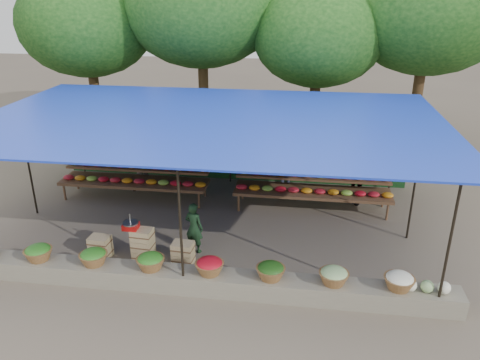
# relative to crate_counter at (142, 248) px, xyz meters

# --- Properties ---
(ground) EXTENTS (60.00, 60.00, 0.00)m
(ground) POSITION_rel_crate_counter_xyz_m (1.21, 1.86, -0.31)
(ground) COLOR brown
(ground) RESTS_ON ground
(stone_curb) EXTENTS (10.60, 0.55, 0.40)m
(stone_curb) POSITION_rel_crate_counter_xyz_m (1.21, -0.89, -0.11)
(stone_curb) COLOR #736D5C
(stone_curb) RESTS_ON ground
(stall_canopy) EXTENTS (10.80, 6.60, 2.82)m
(stall_canopy) POSITION_rel_crate_counter_xyz_m (1.21, 1.93, 2.36)
(stall_canopy) COLOR black
(stall_canopy) RESTS_ON ground
(produce_baskets) EXTENTS (8.98, 0.58, 0.34)m
(produce_baskets) POSITION_rel_crate_counter_xyz_m (1.11, -0.89, 0.25)
(produce_baskets) COLOR brown
(produce_baskets) RESTS_ON stone_curb
(netting_backdrop) EXTENTS (10.60, 0.06, 2.50)m
(netting_backdrop) POSITION_rel_crate_counter_xyz_m (1.21, 5.01, 0.94)
(netting_backdrop) COLOR #1B4C1C
(netting_backdrop) RESTS_ON ground
(tree_row) EXTENTS (16.51, 5.50, 7.12)m
(tree_row) POSITION_rel_crate_counter_xyz_m (1.71, 7.94, 4.39)
(tree_row) COLOR #3D2916
(tree_row) RESTS_ON ground
(fruit_table_left) EXTENTS (4.21, 0.95, 0.93)m
(fruit_table_left) POSITION_rel_crate_counter_xyz_m (-1.28, 3.21, 0.30)
(fruit_table_left) COLOR #4B3A1E
(fruit_table_left) RESTS_ON ground
(fruit_table_right) EXTENTS (4.21, 0.95, 0.93)m
(fruit_table_right) POSITION_rel_crate_counter_xyz_m (3.72, 3.21, 0.30)
(fruit_table_right) COLOR #4B3A1E
(fruit_table_right) RESTS_ON ground
(crate_counter) EXTENTS (2.37, 0.37, 0.77)m
(crate_counter) POSITION_rel_crate_counter_xyz_m (0.00, 0.00, 0.00)
(crate_counter) COLOR #9F8F5B
(crate_counter) RESTS_ON ground
(weighing_scale) EXTENTS (0.34, 0.34, 0.36)m
(weighing_scale) POSITION_rel_crate_counter_xyz_m (-0.21, 0.00, 0.55)
(weighing_scale) COLOR red
(weighing_scale) RESTS_ON crate_counter
(vendor_seated) EXTENTS (0.51, 0.41, 1.21)m
(vendor_seated) POSITION_rel_crate_counter_xyz_m (1.06, 0.54, 0.29)
(vendor_seated) COLOR #16321B
(vendor_seated) RESTS_ON ground
(customer_left) EXTENTS (0.85, 0.73, 1.51)m
(customer_left) POSITION_rel_crate_counter_xyz_m (-1.19, 3.67, 0.45)
(customer_left) COLOR slate
(customer_left) RESTS_ON ground
(customer_mid) EXTENTS (1.39, 1.26, 1.88)m
(customer_mid) POSITION_rel_crate_counter_xyz_m (2.98, 4.25, 0.63)
(customer_mid) COLOR slate
(customer_mid) RESTS_ON ground
(customer_right) EXTENTS (0.98, 0.79, 1.56)m
(customer_right) POSITION_rel_crate_counter_xyz_m (4.91, 3.74, 0.47)
(customer_right) COLOR slate
(customer_right) RESTS_ON ground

